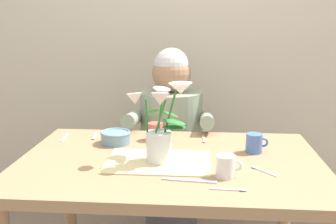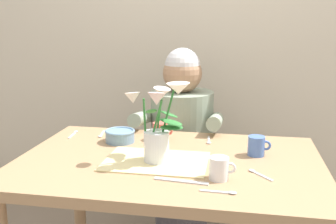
% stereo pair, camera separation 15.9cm
% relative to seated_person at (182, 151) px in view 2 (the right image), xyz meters
% --- Properties ---
extents(wood_panel_backdrop, '(4.00, 0.10, 2.50)m').
position_rel_seated_person_xyz_m(wood_panel_backdrop, '(0.04, 0.43, 0.69)').
color(wood_panel_backdrop, beige).
rests_on(wood_panel_backdrop, ground_plane).
extents(dining_table, '(1.20, 0.80, 0.74)m').
position_rel_seated_person_xyz_m(dining_table, '(0.04, -0.62, 0.08)').
color(dining_table, '#9E7A56').
rests_on(dining_table, ground_plane).
extents(seated_person, '(0.45, 0.47, 1.14)m').
position_rel_seated_person_xyz_m(seated_person, '(0.00, 0.00, 0.00)').
color(seated_person, '#4C4C56').
rests_on(seated_person, ground_plane).
extents(striped_placemat, '(0.40, 0.28, 0.00)m').
position_rel_seated_person_xyz_m(striped_placemat, '(-0.00, -0.66, 0.18)').
color(striped_placemat, beige).
rests_on(striped_placemat, dining_table).
extents(flower_vase, '(0.27, 0.23, 0.31)m').
position_rel_seated_person_xyz_m(flower_vase, '(0.01, -0.65, 0.33)').
color(flower_vase, silver).
rests_on(flower_vase, dining_table).
extents(ceramic_bowl, '(0.14, 0.14, 0.06)m').
position_rel_seated_person_xyz_m(ceramic_bowl, '(-0.22, -0.43, 0.21)').
color(ceramic_bowl, '#6689A8').
rests_on(ceramic_bowl, dining_table).
extents(dinner_knife, '(0.19, 0.04, 0.00)m').
position_rel_seated_person_xyz_m(dinner_knife, '(0.12, -0.83, 0.18)').
color(dinner_knife, silver).
rests_on(dinner_knife, dining_table).
extents(coffee_cup, '(0.09, 0.07, 0.08)m').
position_rel_seated_person_xyz_m(coffee_cup, '(0.38, -0.51, 0.22)').
color(coffee_cup, '#476BB7').
rests_on(coffee_cup, dining_table).
extents(tea_cup, '(0.09, 0.07, 0.08)m').
position_rel_seated_person_xyz_m(tea_cup, '(0.25, -0.79, 0.22)').
color(tea_cup, silver).
rests_on(tea_cup, dining_table).
extents(ceramic_mug, '(0.09, 0.07, 0.08)m').
position_rel_seated_person_xyz_m(ceramic_mug, '(-0.05, -0.36, 0.22)').
color(ceramic_mug, '#CC564C').
rests_on(ceramic_mug, dining_table).
extents(spoon_0, '(0.09, 0.10, 0.01)m').
position_rel_seated_person_xyz_m(spoon_0, '(0.38, -0.71, 0.18)').
color(spoon_0, silver).
rests_on(spoon_0, dining_table).
extents(spoon_1, '(0.03, 0.12, 0.01)m').
position_rel_seated_person_xyz_m(spoon_1, '(0.18, -0.36, 0.18)').
color(spoon_1, silver).
rests_on(spoon_1, dining_table).
extents(spoon_2, '(0.03, 0.12, 0.01)m').
position_rel_seated_person_xyz_m(spoon_2, '(-0.34, -0.35, 0.18)').
color(spoon_2, silver).
rests_on(spoon_2, dining_table).
extents(spoon_3, '(0.03, 0.12, 0.01)m').
position_rel_seated_person_xyz_m(spoon_3, '(-0.48, -0.35, 0.18)').
color(spoon_3, silver).
rests_on(spoon_3, dining_table).
extents(spoon_4, '(0.12, 0.02, 0.01)m').
position_rel_seated_person_xyz_m(spoon_4, '(0.27, -0.90, 0.18)').
color(spoon_4, silver).
rests_on(spoon_4, dining_table).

